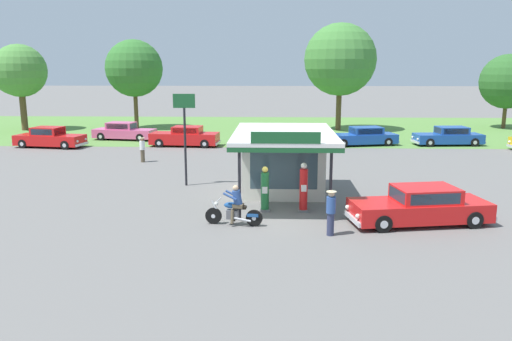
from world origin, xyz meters
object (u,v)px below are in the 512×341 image
object	(u,v)px
roadside_pole_sign	(185,123)
parked_car_back_row_left	(185,137)
gas_pump_offside	(304,189)
parked_car_back_row_far_right	(449,137)
gas_pump_nearside	(265,191)
bystander_chatting_near_pumps	(331,212)
motorcycle_with_rider	(235,209)
parked_car_back_row_right	(269,138)
featured_classic_sedan	(420,207)
parked_car_back_row_centre_left	(124,132)
parked_car_back_row_centre_right	(363,137)
bystander_leaning_by_kiosk	(142,149)
parked_car_second_row_spare	(50,138)

from	to	relation	value
roadside_pole_sign	parked_car_back_row_left	bearing A→B (deg)	100.32
gas_pump_offside	parked_car_back_row_far_right	bearing A→B (deg)	57.01
gas_pump_nearside	bystander_chatting_near_pumps	world-z (taller)	gas_pump_nearside
motorcycle_with_rider	parked_car_back_row_right	world-z (taller)	motorcycle_with_rider
featured_classic_sedan	parked_car_back_row_centre_left	world-z (taller)	parked_car_back_row_centre_left
bystander_chatting_near_pumps	featured_classic_sedan	bearing A→B (deg)	23.73
gas_pump_nearside	featured_classic_sedan	bearing A→B (deg)	-13.26
parked_car_back_row_right	bystander_chatting_near_pumps	size ratio (longest dim) A/B	3.17
gas_pump_nearside	parked_car_back_row_right	bearing A→B (deg)	90.29
gas_pump_nearside	roadside_pole_sign	world-z (taller)	roadside_pole_sign
parked_car_back_row_left	roadside_pole_sign	size ratio (longest dim) A/B	1.17
parked_car_back_row_centre_right	roadside_pole_sign	xyz separation A→B (m)	(-11.37, -14.06, 2.53)
parked_car_back_row_right	parked_car_back_row_left	distance (m)	6.46
gas_pump_offside	featured_classic_sedan	size ratio (longest dim) A/B	0.37
bystander_leaning_by_kiosk	parked_car_back_row_left	bearing A→B (deg)	77.36
featured_classic_sedan	parked_car_back_row_right	size ratio (longest dim) A/B	1.08
featured_classic_sedan	bystander_leaning_by_kiosk	distance (m)	18.76
parked_car_back_row_centre_right	bystander_chatting_near_pumps	distance (m)	22.20
gas_pump_offside	parked_car_back_row_centre_right	distance (m)	19.48
parked_car_second_row_spare	parked_car_back_row_far_right	distance (m)	30.75
featured_classic_sedan	parked_car_back_row_centre_right	xyz separation A→B (m)	(1.18, 20.08, -0.01)
motorcycle_with_rider	parked_car_back_row_centre_left	bearing A→B (deg)	115.94
gas_pump_offside	parked_car_second_row_spare	size ratio (longest dim) A/B	0.38
bystander_leaning_by_kiosk	parked_car_back_row_centre_left	bearing A→B (deg)	112.75
parked_car_back_row_left	parked_car_back_row_centre_right	bearing A→B (deg)	3.80
motorcycle_with_rider	roadside_pole_sign	distance (m)	7.64
motorcycle_with_rider	parked_car_back_row_centre_right	size ratio (longest dim) A/B	0.39
gas_pump_offside	motorcycle_with_rider	world-z (taller)	gas_pump_offside
bystander_chatting_near_pumps	motorcycle_with_rider	bearing A→B (deg)	163.23
parked_car_back_row_far_right	bystander_chatting_near_pumps	xyz separation A→B (m)	(-11.52, -22.01, 0.22)
gas_pump_offside	parked_car_back_row_centre_right	size ratio (longest dim) A/B	0.36
roadside_pole_sign	motorcycle_with_rider	bearing A→B (deg)	-65.17
gas_pump_offside	bystander_chatting_near_pumps	size ratio (longest dim) A/B	1.27
gas_pump_nearside	parked_car_back_row_centre_left	bearing A→B (deg)	120.32
gas_pump_offside	motorcycle_with_rider	xyz separation A→B (m)	(-2.73, -1.95, -0.31)
parked_car_back_row_right	parked_car_back_row_centre_right	size ratio (longest dim) A/B	0.91
parked_car_second_row_spare	parked_car_back_row_right	bearing A→B (deg)	2.19
featured_classic_sedan	parked_car_back_row_left	xyz separation A→B (m)	(-12.58, 19.16, 0.04)
parked_car_back_row_far_right	parked_car_back_row_centre_left	world-z (taller)	parked_car_back_row_centre_left
motorcycle_with_rider	parked_car_back_row_far_right	bearing A→B (deg)	54.28
parked_car_back_row_left	bystander_chatting_near_pumps	bearing A→B (deg)	-66.64
bystander_leaning_by_kiosk	motorcycle_with_rider	bearing A→B (deg)	-61.67
bystander_leaning_by_kiosk	parked_car_back_row_centre_right	bearing A→B (deg)	26.79
parked_car_back_row_centre_right	roadside_pole_sign	world-z (taller)	roadside_pole_sign
gas_pump_nearside	parked_car_back_row_left	distance (m)	18.90
parked_car_back_row_far_right	bystander_chatting_near_pumps	size ratio (longest dim) A/B	3.28
bystander_leaning_by_kiosk	parked_car_back_row_right	bearing A→B (deg)	39.13
parked_car_back_row_centre_left	parked_car_back_row_centre_right	bearing A→B (deg)	-6.90
parked_car_back_row_right	parked_car_back_row_centre_left	xyz separation A→B (m)	(-12.20, 3.59, 0.00)
parked_car_back_row_left	roadside_pole_sign	xyz separation A→B (m)	(2.39, -13.15, 2.49)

